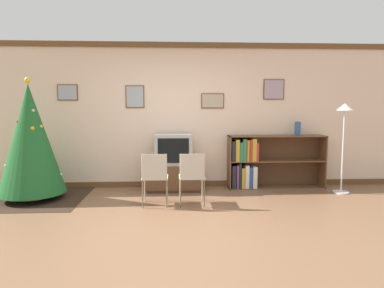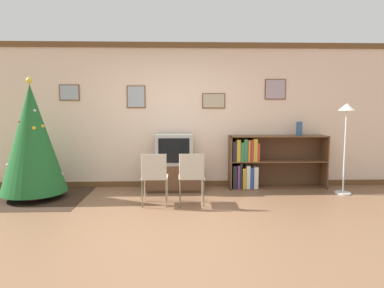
{
  "view_description": "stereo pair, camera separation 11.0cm",
  "coord_description": "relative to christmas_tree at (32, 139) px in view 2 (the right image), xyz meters",
  "views": [
    {
      "loc": [
        -0.01,
        -4.23,
        1.53
      ],
      "look_at": [
        0.28,
        1.22,
        0.92
      ],
      "focal_mm": 32.0,
      "sensor_mm": 36.0,
      "label": 1
    },
    {
      "loc": [
        0.1,
        -4.24,
        1.53
      ],
      "look_at": [
        0.28,
        1.22,
        0.92
      ],
      "focal_mm": 32.0,
      "sensor_mm": 36.0,
      "label": 2
    }
  ],
  "objects": [
    {
      "name": "wall_back",
      "position": [
        2.34,
        0.84,
        0.36
      ],
      "size": [
        8.68,
        0.11,
        2.7
      ],
      "color": "beige",
      "rests_on": "ground_plane"
    },
    {
      "name": "vase",
      "position": [
        4.64,
        0.61,
        0.12
      ],
      "size": [
        0.11,
        0.11,
        0.26
      ],
      "color": "#335684",
      "rests_on": "bookshelf"
    },
    {
      "name": "christmas_tree",
      "position": [
        0.0,
        0.0,
        0.0
      ],
      "size": [
        1.05,
        1.05,
        1.98
      ],
      "color": "maroon",
      "rests_on": "area_rug"
    },
    {
      "name": "area_rug",
      "position": [
        -0.0,
        0.0,
        -0.99
      ],
      "size": [
        1.65,
        1.54,
        0.01
      ],
      "color": "#332319",
      "rests_on": "ground_plane"
    },
    {
      "name": "bookshelf",
      "position": [
        3.9,
        0.6,
        -0.51
      ],
      "size": [
        1.8,
        0.36,
        0.99
      ],
      "color": "brown",
      "rests_on": "ground_plane"
    },
    {
      "name": "standing_lamp",
      "position": [
        5.28,
        0.13,
        0.22
      ],
      "size": [
        0.28,
        0.28,
        1.58
      ],
      "color": "silver",
      "rests_on": "ground_plane"
    },
    {
      "name": "folding_chair_right",
      "position": [
        2.6,
        -0.51,
        -0.52
      ],
      "size": [
        0.4,
        0.4,
        0.82
      ],
      "color": "#BCB29E",
      "rests_on": "ground_plane"
    },
    {
      "name": "television",
      "position": [
        2.32,
        0.5,
        -0.24
      ],
      "size": [
        0.66,
        0.5,
        0.55
      ],
      "color": "#9E9E99",
      "rests_on": "tv_console"
    },
    {
      "name": "tv_console",
      "position": [
        2.32,
        0.5,
        -0.75
      ],
      "size": [
        0.99,
        0.54,
        0.48
      ],
      "color": "#412A1A",
      "rests_on": "ground_plane"
    },
    {
      "name": "ground_plane",
      "position": [
        2.34,
        -1.42,
        -0.99
      ],
      "size": [
        24.0,
        24.0,
        0.0
      ],
      "primitive_type": "plane",
      "color": "brown"
    },
    {
      "name": "folding_chair_left",
      "position": [
        2.03,
        -0.51,
        -0.52
      ],
      "size": [
        0.4,
        0.4,
        0.82
      ],
      "color": "#BCB29E",
      "rests_on": "ground_plane"
    }
  ]
}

